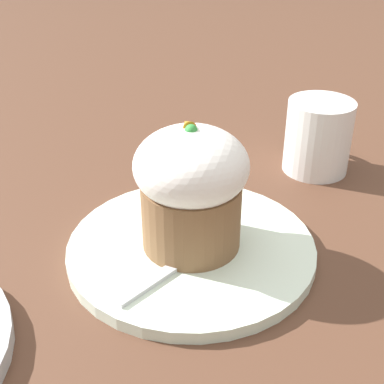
# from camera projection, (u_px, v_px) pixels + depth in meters

# --- Properties ---
(ground_plane) EXTENTS (4.00, 4.00, 0.00)m
(ground_plane) POSITION_uv_depth(u_px,v_px,m) (191.00, 253.00, 0.49)
(ground_plane) COLOR #513323
(dessert_plate) EXTENTS (0.22, 0.22, 0.01)m
(dessert_plate) POSITION_uv_depth(u_px,v_px,m) (191.00, 248.00, 0.49)
(dessert_plate) COLOR silver
(dessert_plate) RESTS_ON ground_plane
(carrot_cake) EXTENTS (0.10, 0.10, 0.12)m
(carrot_cake) POSITION_uv_depth(u_px,v_px,m) (192.00, 185.00, 0.46)
(carrot_cake) COLOR brown
(carrot_cake) RESTS_ON dessert_plate
(spoon) EXTENTS (0.09, 0.12, 0.01)m
(spoon) POSITION_uv_depth(u_px,v_px,m) (195.00, 252.00, 0.47)
(spoon) COLOR silver
(spoon) RESTS_ON dessert_plate
(coffee_cup) EXTENTS (0.10, 0.07, 0.08)m
(coffee_cup) POSITION_uv_depth(u_px,v_px,m) (317.00, 136.00, 0.61)
(coffee_cup) COLOR white
(coffee_cup) RESTS_ON ground_plane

